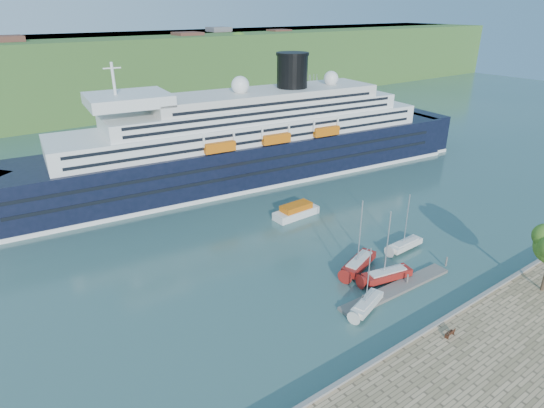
{
  "coord_description": "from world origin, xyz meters",
  "views": [
    {
      "loc": [
        -40.31,
        -22.54,
        33.48
      ],
      "look_at": [
        -2.3,
        30.0,
        5.11
      ],
      "focal_mm": 30.0,
      "sensor_mm": 36.0,
      "label": 1
    }
  ],
  "objects": [
    {
      "name": "tender_launch",
      "position": [
        4.76,
        32.66,
        1.16
      ],
      "size": [
        8.47,
        3.1,
        2.32
      ],
      "primitive_type": null,
      "rotation": [
        0.0,
        0.0,
        0.03
      ],
      "color": "#CB5E0B",
      "rests_on": "ground"
    },
    {
      "name": "sailboat_extra",
      "position": [
        1.03,
        14.16,
        5.02
      ],
      "size": [
        8.06,
        4.61,
        10.05
      ],
      "primitive_type": null,
      "rotation": [
        0.0,
        0.0,
        0.34
      ],
      "color": "maroon",
      "rests_on": "ground"
    },
    {
      "name": "sailboat_white_near",
      "position": [
        -4.75,
        7.19,
        4.09
      ],
      "size": [
        6.57,
        3.61,
        8.18
      ],
      "primitive_type": null,
      "rotation": [
        0.0,
        0.0,
        0.31
      ],
      "color": "silver",
      "rests_on": "ground"
    },
    {
      "name": "far_hillside",
      "position": [
        0.0,
        145.0,
        12.0
      ],
      "size": [
        400.0,
        50.0,
        24.0
      ],
      "primitive_type": "cube",
      "color": "#375D25",
      "rests_on": "ground"
    },
    {
      "name": "park_bench",
      "position": [
        -2.1,
        -2.17,
        1.45
      ],
      "size": [
        1.44,
        0.69,
        0.89
      ],
      "primitive_type": null,
      "rotation": [
        0.0,
        0.0,
        0.09
      ],
      "color": "#472314",
      "rests_on": "promenade"
    },
    {
      "name": "floating_pontoon",
      "position": [
        1.27,
        7.76,
        0.2
      ],
      "size": [
        18.11,
        2.78,
        0.4
      ],
      "primitive_type": null,
      "rotation": [
        0.0,
        0.0,
        -0.03
      ],
      "color": "slate",
      "rests_on": "ground"
    },
    {
      "name": "sailboat_red",
      "position": [
        1.88,
        9.91,
        4.89
      ],
      "size": [
        7.85,
        3.65,
        9.78
      ],
      "primitive_type": null,
      "rotation": [
        0.0,
        0.0,
        -0.21
      ],
      "color": "maroon",
      "rests_on": "ground"
    },
    {
      "name": "ground",
      "position": [
        0.0,
        0.0,
        0.0
      ],
      "size": [
        400.0,
        400.0,
        0.0
      ],
      "primitive_type": "plane",
      "color": "#2F5452",
      "rests_on": "ground"
    },
    {
      "name": "sailboat_white_far",
      "position": [
        10.64,
        14.0,
        4.33
      ],
      "size": [
        6.75,
        2.06,
        8.65
      ],
      "primitive_type": null,
      "rotation": [
        0.0,
        0.0,
        0.03
      ],
      "color": "silver",
      "rests_on": "ground"
    },
    {
      "name": "cruise_ship",
      "position": [
        7.27,
        53.7,
        12.51
      ],
      "size": [
        112.6,
        29.62,
        25.03
      ],
      "primitive_type": null,
      "rotation": [
        0.0,
        0.0,
        -0.12
      ],
      "color": "black",
      "rests_on": "ground"
    },
    {
      "name": "quay_coping",
      "position": [
        0.0,
        -0.2,
        1.15
      ],
      "size": [
        220.0,
        0.5,
        0.3
      ],
      "primitive_type": "cube",
      "color": "slate",
      "rests_on": "promenade"
    }
  ]
}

